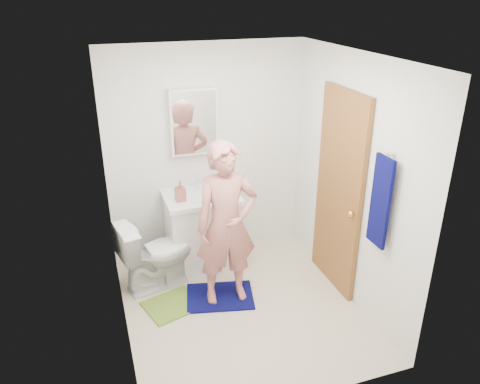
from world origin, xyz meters
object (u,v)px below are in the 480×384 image
(toilet, at_px, (156,253))
(toothbrush_cup, at_px, (218,183))
(medicine_cabinet, at_px, (193,121))
(soap_dispenser, at_px, (180,191))
(vanity_cabinet, at_px, (202,232))
(man, at_px, (226,225))
(towel, at_px, (380,202))

(toilet, bearing_deg, toothbrush_cup, -75.35)
(medicine_cabinet, height_order, soap_dispenser, medicine_cabinet)
(soap_dispenser, bearing_deg, toilet, -149.29)
(soap_dispenser, bearing_deg, medicine_cabinet, 51.32)
(vanity_cabinet, xyz_separation_m, man, (0.06, -0.72, 0.44))
(soap_dispenser, bearing_deg, vanity_cabinet, 16.79)
(towel, height_order, toilet, towel)
(toilet, xyz_separation_m, toothbrush_cup, (0.79, 0.40, 0.52))
(vanity_cabinet, bearing_deg, toilet, -154.82)
(toilet, relative_size, man, 0.47)
(vanity_cabinet, relative_size, man, 0.49)
(medicine_cabinet, xyz_separation_m, toilet, (-0.56, -0.49, -1.22))
(vanity_cabinet, distance_m, man, 0.85)
(vanity_cabinet, relative_size, towel, 1.00)
(vanity_cabinet, distance_m, medicine_cabinet, 1.22)
(vanity_cabinet, distance_m, towel, 2.08)
(toilet, height_order, man, man)
(towel, xyz_separation_m, man, (-1.12, 0.76, -0.41))
(toothbrush_cup, bearing_deg, medicine_cabinet, 159.53)
(vanity_cabinet, height_order, man, man)
(vanity_cabinet, height_order, toilet, vanity_cabinet)
(medicine_cabinet, distance_m, toothbrush_cup, 0.74)
(medicine_cabinet, xyz_separation_m, towel, (1.18, -1.71, -0.35))
(soap_dispenser, bearing_deg, toothbrush_cup, 24.26)
(medicine_cabinet, bearing_deg, towel, -55.39)
(towel, bearing_deg, vanity_cabinet, 128.47)
(towel, distance_m, toothbrush_cup, 1.91)
(toilet, xyz_separation_m, man, (0.62, -0.46, 0.46))
(man, bearing_deg, soap_dispenser, 116.91)
(medicine_cabinet, relative_size, toothbrush_cup, 5.41)
(towel, height_order, man, man)
(toothbrush_cup, xyz_separation_m, man, (-0.17, -0.86, -0.06))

